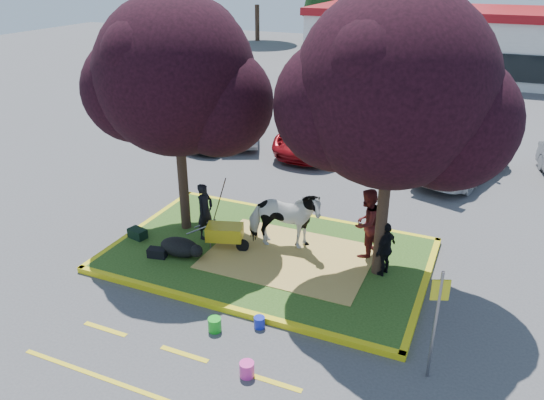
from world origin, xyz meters
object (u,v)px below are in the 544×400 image
at_px(calf, 180,247).
at_px(car_black, 219,131).
at_px(bucket_pink, 247,369).
at_px(bucket_blue, 259,322).
at_px(cow, 284,220).
at_px(wheelbarrow, 225,233).
at_px(car_silver, 241,125).
at_px(handler, 205,211).
at_px(bucket_green, 215,325).
at_px(sign_post, 437,315).

height_order(calf, car_black, car_black).
distance_m(bucket_pink, bucket_blue, 1.49).
bearing_deg(cow, wheelbarrow, 100.08).
relative_size(bucket_pink, car_silver, 0.07).
height_order(car_black, car_silver, car_silver).
distance_m(handler, bucket_green, 4.10).
height_order(cow, bucket_blue, cow).
xyz_separation_m(bucket_pink, bucket_blue, (-0.40, 1.44, -0.03)).
height_order(sign_post, car_silver, sign_post).
bearing_deg(car_black, handler, -65.38).
distance_m(calf, car_silver, 10.38).
xyz_separation_m(cow, car_silver, (-5.49, 8.41, -0.28)).
xyz_separation_m(handler, bucket_blue, (2.99, -2.91, -0.82)).
bearing_deg(calf, bucket_green, -55.80).
relative_size(bucket_green, car_black, 0.08).
xyz_separation_m(cow, car_black, (-6.04, 7.43, -0.36)).
height_order(bucket_green, car_black, car_black).
xyz_separation_m(calf, handler, (0.13, 1.17, 0.56)).
bearing_deg(handler, bucket_blue, -127.36).
bearing_deg(handler, bucket_pink, -135.21).
height_order(bucket_pink, car_silver, car_silver).
bearing_deg(sign_post, bucket_green, 163.29).
bearing_deg(car_silver, bucket_pink, 92.22).
xyz_separation_m(cow, wheelbarrow, (-1.45, -0.63, -0.39)).
bearing_deg(car_black, calf, -69.12).
height_order(handler, bucket_pink, handler).
relative_size(sign_post, car_black, 0.63).
distance_m(wheelbarrow, car_silver, 9.90).
bearing_deg(bucket_green, sign_post, 5.47).
bearing_deg(calf, handler, 72.24).
relative_size(calf, car_black, 0.30).
height_order(handler, bucket_green, handler).
bearing_deg(calf, car_black, 100.85).
relative_size(cow, handler, 1.25).
distance_m(sign_post, car_silver, 15.29).
relative_size(bucket_blue, car_silver, 0.06).
height_order(sign_post, car_black, sign_post).
bearing_deg(handler, calf, -179.37).
height_order(wheelbarrow, car_silver, car_silver).
relative_size(wheelbarrow, bucket_blue, 6.70).
xyz_separation_m(wheelbarrow, sign_post, (5.79, -2.65, 0.83)).
height_order(bucket_pink, car_black, car_black).
distance_m(cow, car_black, 9.59).
relative_size(bucket_green, bucket_pink, 1.00).
height_order(wheelbarrow, bucket_green, wheelbarrow).
height_order(handler, wheelbarrow, handler).
bearing_deg(sign_post, wheelbarrow, 133.20).
bearing_deg(cow, bucket_pink, -179.54).
xyz_separation_m(calf, bucket_green, (2.29, -2.22, -0.24)).
bearing_deg(sign_post, bucket_blue, 156.76).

